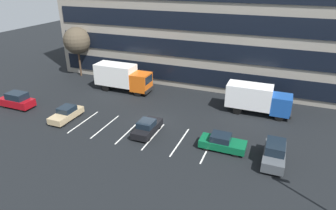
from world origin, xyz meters
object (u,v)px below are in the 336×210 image
suv_charcoal (274,153)px  sedan_tan (66,114)px  sedan_forest (222,143)px  suv_maroon (17,100)px  box_truck_orange (122,76)px  box_truck_blue (257,98)px  bare_tree (77,41)px  sedan_black (147,127)px

suv_charcoal → sedan_tan: bearing=-179.9°
sedan_forest → suv_maroon: 24.87m
box_truck_orange → suv_maroon: (-9.00, -9.58, -1.12)m
sedan_tan → suv_charcoal: size_ratio=0.98×
box_truck_orange → suv_charcoal: 22.72m
suv_maroon → box_truck_orange: bearing=46.8°
box_truck_blue → bare_tree: (-27.17, 3.71, 3.62)m
box_truck_orange → bare_tree: bearing=161.4°
box_truck_orange → box_truck_blue: (17.82, -0.57, -0.15)m
sedan_tan → suv_charcoal: (21.81, 0.03, 0.22)m
box_truck_blue → bare_tree: bare_tree is taller
sedan_black → suv_maroon: 17.22m
suv_maroon → sedan_black: bearing=0.5°
box_truck_blue → suv_charcoal: box_truck_blue is taller
sedan_black → suv_charcoal: size_ratio=0.99×
sedan_forest → sedan_black: bearing=179.4°
suv_charcoal → suv_maroon: (-29.41, 0.35, 0.01)m
bare_tree → sedan_black: bearing=-35.6°
sedan_forest → box_truck_blue: bearing=77.7°
suv_charcoal → sedan_forest: bearing=174.8°
sedan_black → suv_charcoal: (12.19, -0.49, 0.21)m
sedan_tan → bare_tree: size_ratio=0.54×
sedan_black → suv_charcoal: 12.20m
sedan_black → sedan_forest: bearing=-0.6°
sedan_tan → sedan_black: 9.63m
box_truck_blue → sedan_black: (-9.61, -8.86, -1.20)m
sedan_forest → sedan_black: 7.65m
suv_charcoal → bare_tree: bare_tree is taller
box_truck_orange → sedan_forest: box_truck_orange is taller
sedan_forest → bare_tree: bare_tree is taller
box_truck_blue → sedan_forest: (-1.95, -8.94, -1.19)m
box_truck_orange → sedan_black: (8.22, -9.44, -1.35)m
bare_tree → sedan_tan: bearing=-58.7°
box_truck_orange → sedan_forest: size_ratio=1.87×
box_truck_orange → sedan_black: 12.58m
suv_maroon → bare_tree: bare_tree is taller
box_truck_blue → suv_maroon: 28.31m
sedan_forest → sedan_tan: sedan_forest is taller
sedan_tan → box_truck_orange: bearing=82.0°
bare_tree → suv_maroon: bearing=-88.4°
bare_tree → box_truck_orange: bearing=-18.6°
sedan_tan → bare_tree: (-7.95, 13.10, 4.82)m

